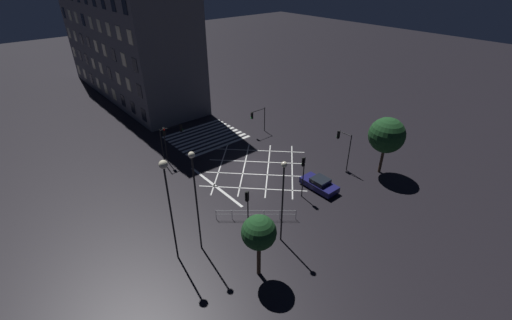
{
  "coord_description": "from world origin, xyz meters",
  "views": [
    {
      "loc": [
        21.86,
        25.87,
        20.85
      ],
      "look_at": [
        0.0,
        0.0,
        1.05
      ],
      "focal_mm": 24.0,
      "sensor_mm": 36.0,
      "label": 1
    }
  ],
  "objects_px": {
    "traffic_light_se_main": "(172,135)",
    "street_lamp_east": "(195,186)",
    "street_lamp_far": "(283,189)",
    "traffic_light_sw_main": "(257,116)",
    "street_tree_near": "(387,135)",
    "traffic_light_median_north": "(303,169)",
    "traffic_light_nw_cross": "(343,142)",
    "traffic_light_ne_cross": "(247,203)",
    "waiting_car": "(319,184)",
    "traffic_light_se_cross": "(165,138)",
    "street_lamp_west": "(167,186)",
    "street_tree_far": "(259,233)"
  },
  "relations": [
    {
      "from": "traffic_light_median_north",
      "to": "traffic_light_se_cross",
      "type": "height_order",
      "value": "traffic_light_se_cross"
    },
    {
      "from": "traffic_light_median_north",
      "to": "street_lamp_far",
      "type": "relative_size",
      "value": 0.58
    },
    {
      "from": "traffic_light_ne_cross",
      "to": "traffic_light_nw_cross",
      "type": "xyz_separation_m",
      "value": [
        -14.91,
        -1.3,
        0.38
      ]
    },
    {
      "from": "traffic_light_se_main",
      "to": "street_lamp_east",
      "type": "bearing_deg",
      "value": -110.74
    },
    {
      "from": "street_lamp_east",
      "to": "street_tree_near",
      "type": "bearing_deg",
      "value": 172.49
    },
    {
      "from": "traffic_light_nw_cross",
      "to": "waiting_car",
      "type": "xyz_separation_m",
      "value": [
        5.25,
        1.33,
        -2.67
      ]
    },
    {
      "from": "traffic_light_se_main",
      "to": "street_lamp_west",
      "type": "distance_m",
      "value": 16.39
    },
    {
      "from": "street_tree_near",
      "to": "waiting_car",
      "type": "relative_size",
      "value": 1.63
    },
    {
      "from": "street_lamp_east",
      "to": "traffic_light_se_main",
      "type": "bearing_deg",
      "value": -110.74
    },
    {
      "from": "traffic_light_ne_cross",
      "to": "traffic_light_nw_cross",
      "type": "relative_size",
      "value": 0.9
    },
    {
      "from": "street_tree_near",
      "to": "traffic_light_ne_cross",
      "type": "bearing_deg",
      "value": -7.38
    },
    {
      "from": "traffic_light_sw_main",
      "to": "traffic_light_ne_cross",
      "type": "distance_m",
      "value": 19.56
    },
    {
      "from": "traffic_light_median_north",
      "to": "street_lamp_far",
      "type": "xyz_separation_m",
      "value": [
        5.99,
        3.25,
        2.1
      ]
    },
    {
      "from": "traffic_light_ne_cross",
      "to": "street_lamp_east",
      "type": "xyz_separation_m",
      "value": [
        4.46,
        -0.63,
        3.38
      ]
    },
    {
      "from": "traffic_light_nw_cross",
      "to": "traffic_light_se_main",
      "type": "xyz_separation_m",
      "value": [
        13.9,
        -13.77,
        0.07
      ]
    },
    {
      "from": "traffic_light_ne_cross",
      "to": "street_lamp_east",
      "type": "distance_m",
      "value": 5.63
    },
    {
      "from": "traffic_light_sw_main",
      "to": "traffic_light_nw_cross",
      "type": "distance_m",
      "value": 13.15
    },
    {
      "from": "traffic_light_ne_cross",
      "to": "street_tree_near",
      "type": "xyz_separation_m",
      "value": [
        -17.48,
        2.26,
        1.74
      ]
    },
    {
      "from": "traffic_light_sw_main",
      "to": "traffic_light_se_main",
      "type": "xyz_separation_m",
      "value": [
        12.31,
        -0.73,
        0.74
      ]
    },
    {
      "from": "traffic_light_nw_cross",
      "to": "traffic_light_se_cross",
      "type": "relative_size",
      "value": 0.99
    },
    {
      "from": "street_lamp_far",
      "to": "traffic_light_sw_main",
      "type": "bearing_deg",
      "value": -124.82
    },
    {
      "from": "traffic_light_ne_cross",
      "to": "traffic_light_se_cross",
      "type": "bearing_deg",
      "value": -0.43
    },
    {
      "from": "traffic_light_se_main",
      "to": "street_lamp_far",
      "type": "distance_m",
      "value": 18.12
    },
    {
      "from": "traffic_light_se_cross",
      "to": "traffic_light_se_main",
      "type": "xyz_separation_m",
      "value": [
        -0.89,
        0.13,
        0.12
      ]
    },
    {
      "from": "traffic_light_ne_cross",
      "to": "traffic_light_median_north",
      "type": "bearing_deg",
      "value": -87.63
    },
    {
      "from": "traffic_light_nw_cross",
      "to": "traffic_light_se_cross",
      "type": "distance_m",
      "value": 20.3
    },
    {
      "from": "traffic_light_sw_main",
      "to": "traffic_light_nw_cross",
      "type": "bearing_deg",
      "value": 96.98
    },
    {
      "from": "traffic_light_nw_cross",
      "to": "traffic_light_se_cross",
      "type": "xyz_separation_m",
      "value": [
        14.79,
        -13.9,
        -0.04
      ]
    },
    {
      "from": "street_lamp_far",
      "to": "waiting_car",
      "type": "xyz_separation_m",
      "value": [
        -8.37,
        -2.91,
        -4.72
      ]
    },
    {
      "from": "traffic_light_se_main",
      "to": "street_tree_near",
      "type": "xyz_separation_m",
      "value": [
        -16.47,
        17.33,
        1.29
      ]
    },
    {
      "from": "traffic_light_se_cross",
      "to": "street_tree_near",
      "type": "distance_m",
      "value": 24.66
    },
    {
      "from": "street_lamp_west",
      "to": "waiting_car",
      "type": "xyz_separation_m",
      "value": [
        -16.16,
        1.0,
        -6.43
      ]
    },
    {
      "from": "traffic_light_se_cross",
      "to": "street_lamp_far",
      "type": "distance_m",
      "value": 18.3
    },
    {
      "from": "traffic_light_median_north",
      "to": "street_tree_far",
      "type": "xyz_separation_m",
      "value": [
        9.84,
        4.83,
        0.9
      ]
    },
    {
      "from": "street_lamp_east",
      "to": "street_tree_near",
      "type": "xyz_separation_m",
      "value": [
        -21.94,
        2.89,
        -1.64
      ]
    },
    {
      "from": "traffic_light_median_north",
      "to": "street_lamp_far",
      "type": "height_order",
      "value": "street_lamp_far"
    },
    {
      "from": "traffic_light_sw_main",
      "to": "traffic_light_ne_cross",
      "type": "xyz_separation_m",
      "value": [
        13.31,
        14.33,
        0.29
      ]
    },
    {
      "from": "traffic_light_ne_cross",
      "to": "street_tree_near",
      "type": "bearing_deg",
      "value": -97.38
    },
    {
      "from": "traffic_light_se_cross",
      "to": "traffic_light_sw_main",
      "type": "bearing_deg",
      "value": 86.28
    },
    {
      "from": "waiting_car",
      "to": "traffic_light_ne_cross",
      "type": "bearing_deg",
      "value": 89.78
    },
    {
      "from": "traffic_light_median_north",
      "to": "waiting_car",
      "type": "bearing_deg",
      "value": -98.1
    },
    {
      "from": "street_lamp_east",
      "to": "street_tree_far",
      "type": "relative_size",
      "value": 1.69
    },
    {
      "from": "street_lamp_west",
      "to": "street_lamp_far",
      "type": "relative_size",
      "value": 1.17
    },
    {
      "from": "traffic_light_median_north",
      "to": "street_tree_near",
      "type": "xyz_separation_m",
      "value": [
        -10.19,
        2.56,
        1.41
      ]
    },
    {
      "from": "traffic_light_nw_cross",
      "to": "street_lamp_west",
      "type": "distance_m",
      "value": 21.74
    },
    {
      "from": "traffic_light_median_north",
      "to": "traffic_light_ne_cross",
      "type": "distance_m",
      "value": 7.29
    },
    {
      "from": "traffic_light_se_cross",
      "to": "street_tree_near",
      "type": "height_order",
      "value": "street_tree_near"
    },
    {
      "from": "street_lamp_east",
      "to": "waiting_car",
      "type": "height_order",
      "value": "street_lamp_east"
    },
    {
      "from": "traffic_light_median_north",
      "to": "traffic_light_nw_cross",
      "type": "bearing_deg",
      "value": -82.58
    },
    {
      "from": "traffic_light_sw_main",
      "to": "street_lamp_far",
      "type": "height_order",
      "value": "street_lamp_far"
    }
  ]
}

